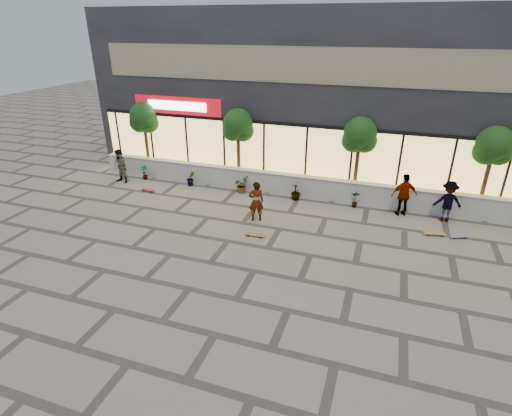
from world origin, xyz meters
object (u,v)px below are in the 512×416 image
(tree_mideast, at_px, (360,137))
(skater_left, at_px, (121,166))
(skateboard_left, at_px, (148,190))
(skateboard_right_near, at_px, (435,234))
(tree_midwest, at_px, (238,127))
(skateboard_center, at_px, (255,235))
(skater_right_near, at_px, (404,195))
(skateboard_right_far, at_px, (458,237))
(tree_west, at_px, (144,119))
(skater_center, at_px, (256,201))
(skater_right_far, at_px, (448,201))
(tree_east, at_px, (494,148))

(tree_mideast, height_order, skater_left, tree_mideast)
(skateboard_left, bearing_deg, skater_left, 165.16)
(skateboard_right_near, bearing_deg, tree_mideast, 129.13)
(tree_midwest, relative_size, skateboard_left, 5.02)
(skateboard_center, bearing_deg, skater_right_near, 33.09)
(tree_midwest, height_order, skateboard_right_far, tree_midwest)
(skateboard_center, relative_size, skateboard_right_near, 0.94)
(tree_west, xyz_separation_m, skateboard_center, (8.25, -5.38, -2.90))
(tree_mideast, xyz_separation_m, skater_center, (-3.68, -3.97, -2.10))
(skater_center, distance_m, skater_left, 8.42)
(tree_west, distance_m, tree_midwest, 5.50)
(skater_right_far, xyz_separation_m, skateboard_center, (-7.25, -3.98, -0.82))
(tree_mideast, bearing_deg, skateboard_right_far, -33.25)
(skater_left, distance_m, skater_right_near, 14.13)
(tree_midwest, height_order, skateboard_center, tree_midwest)
(skater_right_near, height_order, skateboard_right_far, skater_right_near)
(skater_right_far, relative_size, skateboard_right_near, 2.08)
(tree_east, relative_size, skateboard_center, 4.79)
(tree_midwest, height_order, tree_mideast, same)
(tree_west, bearing_deg, skater_right_near, -5.82)
(tree_east, bearing_deg, skateboard_center, -148.44)
(tree_west, distance_m, skater_left, 2.93)
(tree_mideast, bearing_deg, skater_left, -170.32)
(skater_center, bearing_deg, tree_west, -52.36)
(skater_center, distance_m, skateboard_center, 1.68)
(skateboard_left, bearing_deg, skateboard_right_near, 1.73)
(tree_midwest, xyz_separation_m, skateboard_left, (-3.91, -2.66, -2.91))
(skater_left, relative_size, skateboard_right_near, 2.07)
(skater_center, relative_size, skateboard_left, 2.27)
(skater_left, height_order, skateboard_right_near, skater_left)
(tree_west, xyz_separation_m, skateboard_left, (1.59, -2.66, -2.91))
(tree_west, bearing_deg, skater_right_far, -5.16)
(skater_center, height_order, skater_left, skater_left)
(skateboard_center, bearing_deg, skater_right_far, 25.95)
(tree_mideast, relative_size, skater_right_near, 2.05)
(skateboard_right_far, bearing_deg, skateboard_left, 153.45)
(tree_midwest, relative_size, tree_mideast, 1.00)
(skater_center, distance_m, skateboard_right_far, 8.21)
(tree_west, relative_size, skateboard_right_far, 5.44)
(skateboard_right_near, bearing_deg, skater_center, 177.02)
(tree_west, distance_m, skateboard_center, 10.26)
(skateboard_right_near, bearing_deg, tree_midwest, 151.84)
(skater_right_near, distance_m, skateboard_center, 6.84)
(tree_west, distance_m, tree_mideast, 11.50)
(skateboard_left, bearing_deg, skater_right_near, 8.95)
(skater_right_far, bearing_deg, tree_west, -13.85)
(skateboard_center, bearing_deg, skateboard_right_far, 15.12)
(skateboard_right_near, bearing_deg, tree_west, 157.96)
(skater_right_near, xyz_separation_m, skateboard_right_near, (1.29, -1.57, -0.87))
(tree_midwest, xyz_separation_m, skater_left, (-5.87, -2.02, -2.09))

